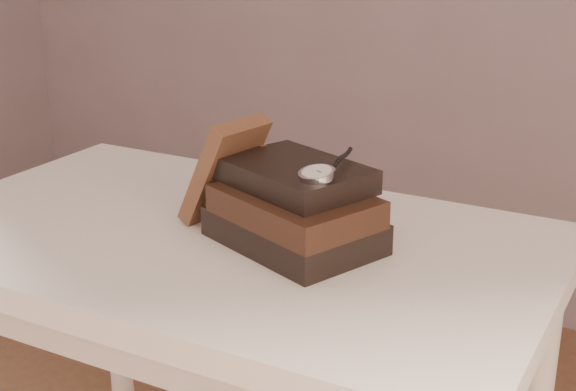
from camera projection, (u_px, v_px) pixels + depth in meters
The scene contains 5 objects.
table at pixel (225, 287), 1.27m from camera, with size 1.00×0.60×0.75m.
book_stack at pixel (295, 209), 1.18m from camera, with size 0.29×0.25×0.12m.
journal at pixel (225, 170), 1.26m from camera, with size 0.03×0.11×0.18m, color #432719.
pocket_watch at pixel (319, 172), 1.10m from camera, with size 0.07×0.16×0.02m.
eyeglasses at pixel (299, 175), 1.29m from camera, with size 0.14×0.15×0.05m.
Camera 1 is at (0.63, -0.62, 1.22)m, focal length 50.42 mm.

